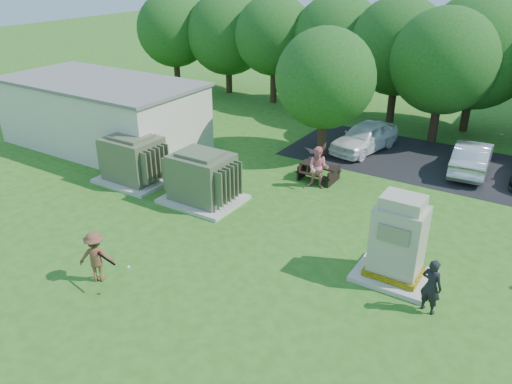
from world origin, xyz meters
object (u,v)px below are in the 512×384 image
Objects in this scene: transformer_left at (133,160)px; person_by_generator at (431,286)px; picnic_table at (319,170)px; person_at_picnic at (318,168)px; batter at (96,257)px; car_white at (365,137)px; car_silver_a at (472,157)px; generator_cabinet at (397,244)px; transformer_right at (202,179)px.

transformer_left is 1.84× the size of person_by_generator.
picnic_table is 0.97m from person_at_picnic.
car_white is at bearing -133.62° from batter.
person_by_generator is at bearing -54.90° from person_at_picnic.
transformer_left is 14.93m from car_silver_a.
generator_cabinet reaches higher than batter.
transformer_left is 7.96m from picnic_table.
person_by_generator is at bearing 91.36° from car_silver_a.
car_white is (6.98, 8.81, -0.25)m from transformer_left.
generator_cabinet is at bearing -7.60° from transformer_right.
generator_cabinet is at bearing 84.44° from car_silver_a.
transformer_right is 1.84× the size of picnic_table.
batter is at bearing 39.83° from person_by_generator.
car_silver_a reaches higher than picnic_table.
transformer_left reaches higher than car_silver_a.
transformer_right is 1.84× the size of person_by_generator.
person_at_picnic is (-6.09, 5.66, 0.09)m from person_by_generator.
transformer_right is at bearing -144.70° from person_at_picnic.
batter is 9.52m from person_by_generator.
transformer_right is 5.28m from picnic_table.
generator_cabinet is 1.67× the size of person_by_generator.
generator_cabinet is 7.50m from picnic_table.
person_by_generator reaches higher than batter.
car_silver_a is at bearing -68.24° from person_by_generator.
person_by_generator is 0.90× the size of person_at_picnic.
generator_cabinet reaches higher than transformer_left.
person_by_generator is (13.08, -2.11, -0.15)m from transformer_left.
person_at_picnic is at bearing 26.99° from transformer_left.
generator_cabinet is 8.86m from batter.
picnic_table is 10.51m from batter.
transformer_right is 8.15m from generator_cabinet.
generator_cabinet is 6.67m from person_at_picnic.
batter is 0.99× the size of person_by_generator.
transformer_left is at bearing 174.77° from generator_cabinet.
transformer_left is 0.71× the size of car_white.
car_silver_a is (5.38, 4.50, 0.26)m from picnic_table.
person_by_generator is 12.51m from car_white.
car_white is at bearing -44.53° from person_by_generator.
batter is at bearing 58.41° from car_silver_a.
generator_cabinet is 11.00m from car_white.
car_white is at bearing 85.80° from picnic_table.
batter is at bearing -102.66° from picnic_table.
batter is 0.38× the size of car_white.
person_at_picnic reaches higher than batter.
person_by_generator reaches higher than car_silver_a.
generator_cabinet reaches higher than car_white.
car_silver_a is (5.05, 0.03, -0.03)m from car_white.
transformer_right is (3.70, 0.00, 0.00)m from transformer_left.
transformer_right is at bearing -98.54° from car_white.
generator_cabinet reaches higher than transformer_right.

